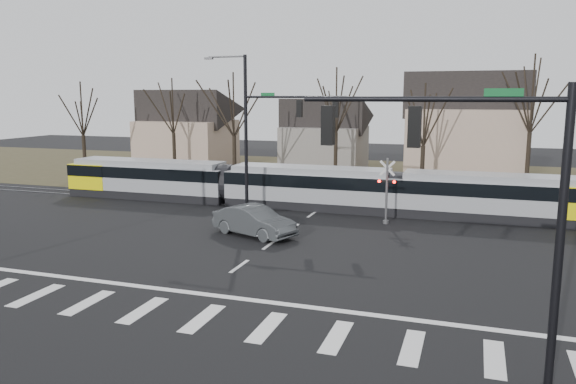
% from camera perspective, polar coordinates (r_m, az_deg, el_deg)
% --- Properties ---
extents(ground, '(140.00, 140.00, 0.00)m').
position_cam_1_polar(ground, '(24.17, -6.87, -8.85)').
color(ground, black).
extents(grass_verge, '(140.00, 28.00, 0.01)m').
position_cam_1_polar(grass_verge, '(54.12, 7.75, 1.53)').
color(grass_verge, '#38331E').
rests_on(grass_verge, ground).
extents(crosswalk, '(27.00, 2.60, 0.01)m').
position_cam_1_polar(crosswalk, '(20.85, -11.67, -12.06)').
color(crosswalk, silver).
rests_on(crosswalk, ground).
extents(stop_line, '(28.00, 0.35, 0.01)m').
position_cam_1_polar(stop_line, '(22.64, -8.84, -10.18)').
color(stop_line, silver).
rests_on(stop_line, ground).
extents(lane_dashes, '(0.18, 30.00, 0.01)m').
position_cam_1_polar(lane_dashes, '(38.74, 3.29, -1.68)').
color(lane_dashes, silver).
rests_on(lane_dashes, ground).
extents(rail_pair, '(90.00, 1.52, 0.06)m').
position_cam_1_polar(rail_pair, '(38.54, 3.21, -1.70)').
color(rail_pair, '#59595E').
rests_on(rail_pair, ground).
extents(tram, '(37.75, 2.80, 2.86)m').
position_cam_1_polar(tram, '(38.70, 2.05, 0.66)').
color(tram, gray).
rests_on(tram, ground).
extents(sedan, '(5.19, 6.22, 1.66)m').
position_cam_1_polar(sedan, '(31.17, -3.47, -2.95)').
color(sedan, '#404346').
rests_on(sedan, ground).
extents(signal_pole_near_right, '(6.72, 0.44, 8.00)m').
position_cam_1_polar(signal_pole_near_right, '(14.87, 18.97, -0.54)').
color(signal_pole_near_right, black).
rests_on(signal_pole_near_right, ground).
extents(signal_pole_far, '(9.28, 0.44, 10.20)m').
position_cam_1_polar(signal_pole_far, '(35.42, -1.91, 6.56)').
color(signal_pole_far, black).
rests_on(signal_pole_far, ground).
extents(rail_crossing_signal, '(1.08, 0.36, 4.00)m').
position_cam_1_polar(rail_crossing_signal, '(34.30, 9.98, -0.11)').
color(rail_crossing_signal, '#59595B').
rests_on(rail_crossing_signal, ground).
extents(tree_row, '(59.20, 7.20, 10.00)m').
position_cam_1_polar(tree_row, '(47.39, 8.91, 6.41)').
color(tree_row, black).
rests_on(tree_row, ground).
extents(house_a, '(9.72, 8.64, 8.60)m').
position_cam_1_polar(house_a, '(62.39, -10.26, 6.66)').
color(house_a, tan).
rests_on(house_a, ground).
extents(house_b, '(8.64, 7.56, 7.65)m').
position_cam_1_polar(house_b, '(58.70, 3.76, 6.13)').
color(house_b, slate).
rests_on(house_b, ground).
extents(house_c, '(10.80, 8.64, 10.10)m').
position_cam_1_polar(house_c, '(53.71, 17.62, 6.71)').
color(house_c, tan).
rests_on(house_c, ground).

